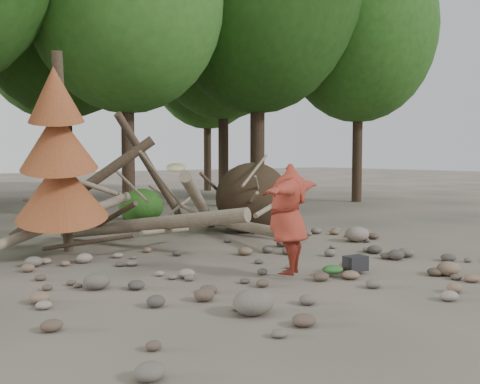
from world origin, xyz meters
TOP-DOWN VIEW (x-y plane):
  - ground at (0.00, 0.00)m, footprint 120.00×120.00m
  - deadfall_pile at (2.02, 4.24)m, footprint 8.55×5.24m
  - dead_conifer at (-3.12, 3.37)m, footprint 2.06×2.16m
  - bush_mid at (0.80, 7.80)m, footprint 1.40×1.40m
  - bush_right at (5.00, 7.00)m, footprint 2.00×2.00m
  - frisbee_thrower at (-0.35, -0.65)m, footprint 3.49×1.76m
  - backpack at (0.89, -1.11)m, footprint 0.44×0.32m
  - cloth_green at (0.40, -1.02)m, footprint 0.41×0.34m
  - cloth_orange at (0.87, -0.93)m, footprint 0.31×0.26m
  - boulder_front_left at (-2.17, -2.04)m, footprint 0.59×0.53m
  - boulder_front_right at (2.16, -2.20)m, footprint 0.43×0.39m
  - boulder_mid_right at (3.71, 1.38)m, footprint 0.64×0.58m
  - boulder_mid_left at (-3.41, 0.58)m, footprint 0.45×0.40m

SIDE VIEW (x-z plane):
  - ground at x=0.00m, z-range 0.00..0.00m
  - cloth_orange at x=0.87m, z-range 0.00..0.11m
  - cloth_green at x=0.40m, z-range 0.00..0.15m
  - boulder_front_right at x=2.16m, z-range 0.00..0.26m
  - boulder_mid_left at x=-3.41m, z-range 0.00..0.27m
  - backpack at x=0.89m, z-range 0.00..0.27m
  - boulder_front_left at x=-2.17m, z-range 0.00..0.35m
  - boulder_mid_right at x=3.71m, z-range 0.00..0.38m
  - bush_mid at x=0.80m, z-range 0.00..1.12m
  - bush_right at x=5.00m, z-range 0.00..1.60m
  - deadfall_pile at x=2.02m, z-range -0.70..2.60m
  - frisbee_thrower at x=-0.35m, z-range 0.06..2.07m
  - dead_conifer at x=-3.12m, z-range -0.06..4.29m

